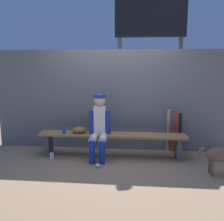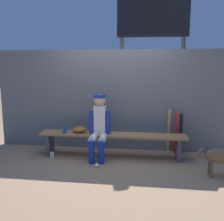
{
  "view_description": "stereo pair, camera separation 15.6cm",
  "coord_description": "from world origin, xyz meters",
  "px_view_note": "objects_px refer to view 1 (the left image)",
  "views": [
    {
      "loc": [
        0.47,
        -4.71,
        1.72
      ],
      "look_at": [
        0.0,
        0.0,
        0.91
      ],
      "focal_mm": 41.02,
      "sensor_mm": 36.0,
      "label": 1
    },
    {
      "loc": [
        0.63,
        -4.69,
        1.72
      ],
      "look_at": [
        0.0,
        0.0,
        0.91
      ],
      "focal_mm": 41.02,
      "sensor_mm": 36.0,
      "label": 2
    }
  ],
  "objects_px": {
    "bat_aluminum_red": "(175,133)",
    "cup_on_bench": "(64,131)",
    "baseball_glove": "(79,130)",
    "baseball": "(98,166)",
    "cup_on_ground": "(52,156)",
    "bat_aluminum_black": "(180,133)",
    "player_seated": "(99,125)",
    "dugout_bench": "(112,138)",
    "bat_wood_tan": "(168,131)",
    "scoreboard": "(153,34)"
  },
  "relations": [
    {
      "from": "cup_on_bench",
      "to": "cup_on_ground",
      "type": "bearing_deg",
      "value": -143.89
    },
    {
      "from": "cup_on_bench",
      "to": "baseball_glove",
      "type": "bearing_deg",
      "value": 12.94
    },
    {
      "from": "cup_on_bench",
      "to": "bat_aluminum_red",
      "type": "bearing_deg",
      "value": 10.45
    },
    {
      "from": "bat_aluminum_red",
      "to": "baseball",
      "type": "relative_size",
      "value": 11.63
    },
    {
      "from": "player_seated",
      "to": "bat_aluminum_red",
      "type": "xyz_separation_m",
      "value": [
        1.46,
        0.44,
        -0.23
      ]
    },
    {
      "from": "baseball_glove",
      "to": "cup_on_bench",
      "type": "xyz_separation_m",
      "value": [
        -0.27,
        -0.06,
        -0.01
      ]
    },
    {
      "from": "dugout_bench",
      "to": "bat_aluminum_black",
      "type": "xyz_separation_m",
      "value": [
        1.33,
        0.35,
        0.05
      ]
    },
    {
      "from": "baseball",
      "to": "cup_on_ground",
      "type": "xyz_separation_m",
      "value": [
        -0.94,
        0.35,
        0.02
      ]
    },
    {
      "from": "dugout_bench",
      "to": "cup_on_bench",
      "type": "height_order",
      "value": "cup_on_bench"
    },
    {
      "from": "dugout_bench",
      "to": "bat_wood_tan",
      "type": "distance_m",
      "value": 1.18
    },
    {
      "from": "baseball",
      "to": "bat_aluminum_red",
      "type": "bearing_deg",
      "value": 32.47
    },
    {
      "from": "scoreboard",
      "to": "dugout_bench",
      "type": "bearing_deg",
      "value": -115.94
    },
    {
      "from": "player_seated",
      "to": "bat_aluminum_red",
      "type": "bearing_deg",
      "value": 16.78
    },
    {
      "from": "scoreboard",
      "to": "player_seated",
      "type": "bearing_deg",
      "value": -120.46
    },
    {
      "from": "bat_aluminum_black",
      "to": "cup_on_ground",
      "type": "xyz_separation_m",
      "value": [
        -2.46,
        -0.57,
        -0.36
      ]
    },
    {
      "from": "dugout_bench",
      "to": "bat_aluminum_black",
      "type": "relative_size",
      "value": 3.37
    },
    {
      "from": "bat_aluminum_red",
      "to": "baseball_glove",
      "type": "bearing_deg",
      "value": -169.91
    },
    {
      "from": "bat_aluminum_red",
      "to": "scoreboard",
      "type": "xyz_separation_m",
      "value": [
        -0.43,
        1.32,
        2.06
      ]
    },
    {
      "from": "cup_on_ground",
      "to": "dugout_bench",
      "type": "bearing_deg",
      "value": 10.94
    },
    {
      "from": "baseball_glove",
      "to": "bat_aluminum_black",
      "type": "bearing_deg",
      "value": 10.09
    },
    {
      "from": "dugout_bench",
      "to": "scoreboard",
      "type": "distance_m",
      "value": 2.8
    },
    {
      "from": "baseball_glove",
      "to": "bat_aluminum_black",
      "type": "distance_m",
      "value": 2.0
    },
    {
      "from": "bat_aluminum_black",
      "to": "cup_on_ground",
      "type": "height_order",
      "value": "bat_aluminum_black"
    },
    {
      "from": "baseball",
      "to": "scoreboard",
      "type": "relative_size",
      "value": 0.02
    },
    {
      "from": "bat_wood_tan",
      "to": "bat_aluminum_black",
      "type": "xyz_separation_m",
      "value": [
        0.23,
        -0.06,
        -0.03
      ]
    },
    {
      "from": "player_seated",
      "to": "baseball",
      "type": "xyz_separation_m",
      "value": [
        0.05,
        -0.46,
        -0.62
      ]
    },
    {
      "from": "cup_on_bench",
      "to": "dugout_bench",
      "type": "bearing_deg",
      "value": 3.94
    },
    {
      "from": "bat_aluminum_red",
      "to": "cup_on_bench",
      "type": "xyz_separation_m",
      "value": [
        -2.14,
        -0.4,
        0.09
      ]
    },
    {
      "from": "dugout_bench",
      "to": "bat_aluminum_red",
      "type": "distance_m",
      "value": 1.28
    },
    {
      "from": "cup_on_ground",
      "to": "bat_aluminum_black",
      "type": "bearing_deg",
      "value": 13.02
    },
    {
      "from": "cup_on_ground",
      "to": "scoreboard",
      "type": "height_order",
      "value": "scoreboard"
    },
    {
      "from": "bat_wood_tan",
      "to": "cup_on_bench",
      "type": "relative_size",
      "value": 8.16
    },
    {
      "from": "player_seated",
      "to": "scoreboard",
      "type": "height_order",
      "value": "scoreboard"
    },
    {
      "from": "dugout_bench",
      "to": "player_seated",
      "type": "relative_size",
      "value": 2.31
    },
    {
      "from": "baseball_glove",
      "to": "cup_on_ground",
      "type": "height_order",
      "value": "baseball_glove"
    },
    {
      "from": "bat_aluminum_black",
      "to": "bat_aluminum_red",
      "type": "bearing_deg",
      "value": -169.91
    },
    {
      "from": "cup_on_ground",
      "to": "cup_on_bench",
      "type": "relative_size",
      "value": 1.0
    },
    {
      "from": "baseball_glove",
      "to": "baseball",
      "type": "distance_m",
      "value": 0.87
    },
    {
      "from": "bat_aluminum_red",
      "to": "cup_on_bench",
      "type": "relative_size",
      "value": 7.82
    },
    {
      "from": "bat_wood_tan",
      "to": "cup_on_bench",
      "type": "bearing_deg",
      "value": -166.82
    },
    {
      "from": "bat_wood_tan",
      "to": "scoreboard",
      "type": "xyz_separation_m",
      "value": [
        -0.3,
        1.24,
        2.04
      ]
    },
    {
      "from": "player_seated",
      "to": "baseball_glove",
      "type": "xyz_separation_m",
      "value": [
        -0.41,
        0.11,
        -0.14
      ]
    },
    {
      "from": "cup_on_ground",
      "to": "bat_wood_tan",
      "type": "bearing_deg",
      "value": 15.71
    },
    {
      "from": "bat_wood_tan",
      "to": "scoreboard",
      "type": "height_order",
      "value": "scoreboard"
    },
    {
      "from": "baseball_glove",
      "to": "bat_wood_tan",
      "type": "relative_size",
      "value": 0.31
    },
    {
      "from": "bat_wood_tan",
      "to": "cup_on_bench",
      "type": "height_order",
      "value": "bat_wood_tan"
    },
    {
      "from": "baseball",
      "to": "cup_on_ground",
      "type": "relative_size",
      "value": 0.67
    },
    {
      "from": "dugout_bench",
      "to": "baseball",
      "type": "xyz_separation_m",
      "value": [
        -0.19,
        -0.57,
        -0.33
      ]
    },
    {
      "from": "bat_aluminum_red",
      "to": "scoreboard",
      "type": "bearing_deg",
      "value": 107.91
    },
    {
      "from": "cup_on_ground",
      "to": "baseball",
      "type": "bearing_deg",
      "value": -20.45
    }
  ]
}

